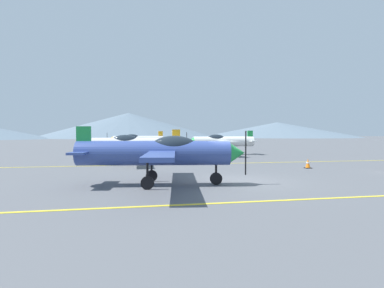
% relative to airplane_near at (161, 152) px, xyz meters
% --- Properties ---
extents(ground_plane, '(400.00, 400.00, 0.00)m').
position_rel_airplane_near_xyz_m(ground_plane, '(3.48, 0.39, -1.36)').
color(ground_plane, '#54565B').
extents(apron_line_near, '(80.00, 0.16, 0.01)m').
position_rel_airplane_near_xyz_m(apron_line_near, '(3.48, -3.73, -1.36)').
color(apron_line_near, yellow).
rests_on(apron_line_near, ground_plane).
extents(apron_line_far, '(80.00, 0.16, 0.01)m').
position_rel_airplane_near_xyz_m(apron_line_far, '(3.48, 8.59, -1.36)').
color(apron_line_far, yellow).
rests_on(apron_line_far, ground_plane).
extents(airplane_near, '(7.06, 8.10, 2.42)m').
position_rel_airplane_near_xyz_m(airplane_near, '(0.00, 0.00, 0.00)').
color(airplane_near, '#33478C').
rests_on(airplane_near, ground_plane).
extents(airplane_mid, '(6.99, 8.06, 2.42)m').
position_rel_airplane_near_xyz_m(airplane_mid, '(-0.99, 10.11, 0.00)').
color(airplane_mid, silver).
rests_on(airplane_mid, ground_plane).
extents(airplane_far, '(7.01, 8.07, 2.42)m').
position_rel_airplane_near_xyz_m(airplane_far, '(7.72, 17.38, 0.00)').
color(airplane_far, white).
rests_on(airplane_far, ground_plane).
extents(airplane_back, '(7.06, 8.10, 2.42)m').
position_rel_airplane_near_xyz_m(airplane_back, '(-0.40, 27.16, 0.00)').
color(airplane_back, silver).
rests_on(airplane_back, ground_plane).
extents(traffic_cone_front, '(0.36, 0.36, 0.59)m').
position_rel_airplane_near_xyz_m(traffic_cone_front, '(9.45, 4.61, -1.07)').
color(traffic_cone_front, black).
rests_on(traffic_cone_front, ground_plane).
extents(hill_centerleft, '(88.92, 88.92, 12.48)m').
position_rel_airplane_near_xyz_m(hill_centerleft, '(-1.49, 150.15, 4.88)').
color(hill_centerleft, slate).
rests_on(hill_centerleft, ground_plane).
extents(hill_centerright, '(87.21, 87.21, 8.38)m').
position_rel_airplane_near_xyz_m(hill_centerright, '(79.98, 151.67, 2.83)').
color(hill_centerright, slate).
rests_on(hill_centerright, ground_plane).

